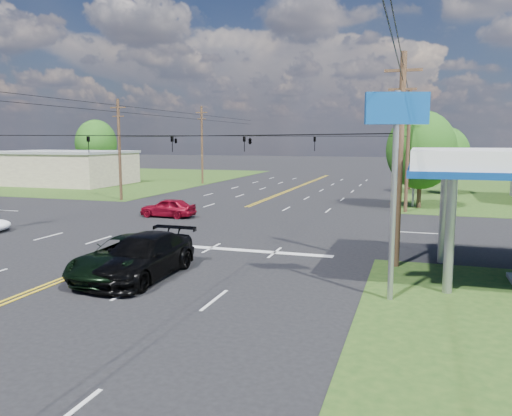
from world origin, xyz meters
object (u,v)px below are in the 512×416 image
(retail_nw, at_px, (63,169))
(polesign_se, at_px, (396,139))
(pole_se, at_px, (400,158))
(pole_ne, at_px, (408,150))
(pole_nw, at_px, (119,148))
(pickup_dkgreen, at_px, (128,257))
(pole_right_far, at_px, (411,145))
(tree_right_a, at_px, (421,150))
(tree_far_l, at_px, (96,143))
(suv_black, at_px, (143,257))
(pole_left_far, at_px, (202,144))
(tree_right_b, at_px, (445,154))

(retail_nw, relative_size, polesign_se, 2.16)
(pole_se, distance_m, pole_ne, 18.00)
(pole_se, height_order, pole_nw, same)
(pickup_dkgreen, bearing_deg, pole_ne, 64.77)
(pole_right_far, distance_m, tree_right_a, 16.03)
(pole_se, bearing_deg, tree_far_l, 137.66)
(pole_ne, relative_size, suv_black, 1.55)
(pole_left_far, xyz_separation_m, pole_right_far, (26.00, 0.00, 0.00))
(suv_black, bearing_deg, pole_left_far, 111.11)
(tree_right_a, bearing_deg, pole_left_far, 149.35)
(tree_far_l, bearing_deg, pole_nw, -50.44)
(tree_right_b, distance_m, polesign_se, 38.19)
(pole_ne, xyz_separation_m, pole_left_far, (-26.00, 19.00, 0.25))
(pole_ne, bearing_deg, tree_right_b, 76.87)
(pole_se, bearing_deg, pole_right_far, 90.00)
(pole_left_far, distance_m, tree_right_b, 29.79)
(retail_nw, bearing_deg, tree_right_b, 2.46)
(tree_far_l, bearing_deg, pickup_dkgreen, -53.38)
(pole_left_far, bearing_deg, retail_nw, -160.56)
(pole_ne, relative_size, pole_right_far, 0.95)
(polesign_se, bearing_deg, tree_far_l, 134.37)
(pole_nw, height_order, tree_far_l, pole_nw)
(tree_far_l, distance_m, pickup_dkgreen, 57.68)
(tree_right_b, distance_m, tree_far_l, 49.17)
(pole_se, xyz_separation_m, pole_left_far, (-26.00, 37.00, 0.25))
(pole_ne, bearing_deg, pole_se, -90.00)
(pole_nw, distance_m, polesign_se, 34.72)
(retail_nw, bearing_deg, pole_nw, -37.41)
(pole_nw, xyz_separation_m, tree_right_b, (29.50, 15.00, -0.70))
(pole_se, xyz_separation_m, polesign_se, (-0.00, -5.00, 0.84))
(pole_ne, bearing_deg, pole_left_far, 143.84)
(pole_left_far, distance_m, pickup_dkgreen, 45.06)
(pole_nw, relative_size, tree_right_a, 1.16)
(pole_nw, height_order, tree_right_b, pole_nw)
(pole_ne, height_order, pole_right_far, pole_right_far)
(pole_ne, bearing_deg, pole_right_far, 90.00)
(pole_se, relative_size, pickup_dkgreen, 1.56)
(pole_left_far, bearing_deg, pole_nw, -90.00)
(pole_ne, bearing_deg, tree_right_a, 71.57)
(tree_right_a, height_order, tree_right_b, tree_right_a)
(tree_far_l, relative_size, pickup_dkgreen, 1.43)
(pole_se, bearing_deg, pickup_dkgreen, -154.23)
(pole_se, bearing_deg, tree_right_a, 87.27)
(pole_nw, height_order, pickup_dkgreen, pole_nw)
(retail_nw, distance_m, tree_far_l, 10.69)
(retail_nw, height_order, pole_nw, pole_nw)
(retail_nw, distance_m, pole_right_far, 43.53)
(pole_ne, distance_m, suv_black, 25.48)
(retail_nw, distance_m, pole_nw, 21.60)
(retail_nw, bearing_deg, polesign_se, -39.94)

